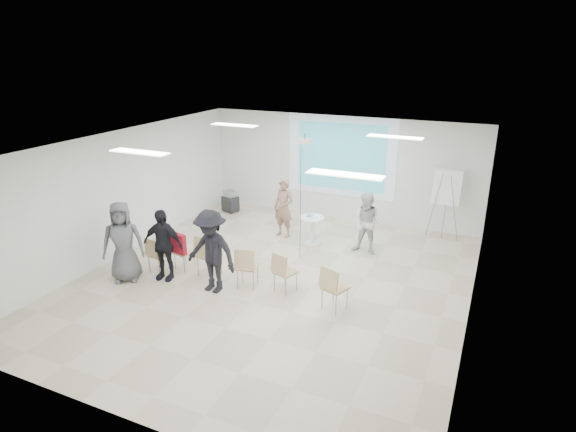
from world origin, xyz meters
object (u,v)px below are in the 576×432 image
at_px(chair_far_left, 156,253).
at_px(chair_left_inner, 206,253).
at_px(av_cart, 230,202).
at_px(player_left, 284,204).
at_px(chair_right_far, 333,285).
at_px(audience_left, 162,240).
at_px(laptop, 209,253).
at_px(player_right, 368,220).
at_px(pedestal_table, 312,229).
at_px(chair_right_inner, 283,270).
at_px(chair_left_mid, 182,250).
at_px(audience_outer, 122,237).
at_px(flipchart_easel, 447,187).
at_px(chair_center, 246,265).
at_px(audience_mid, 211,246).

height_order(chair_far_left, chair_left_inner, chair_left_inner).
xyz_separation_m(chair_far_left, av_cart, (-0.66, 4.33, -0.18)).
xyz_separation_m(player_left, chair_right_far, (2.45, -3.11, -0.36)).
bearing_deg(player_left, audience_left, -101.55).
distance_m(chair_right_far, laptop, 3.01).
height_order(player_left, chair_left_inner, player_left).
bearing_deg(player_left, player_right, 5.96).
distance_m(chair_far_left, chair_right_far, 4.13).
bearing_deg(pedestal_table, player_left, 165.39).
relative_size(pedestal_table, chair_right_inner, 0.88).
height_order(chair_left_mid, chair_right_far, chair_right_far).
height_order(chair_right_far, av_cart, chair_right_far).
xyz_separation_m(chair_far_left, audience_outer, (-0.39, -0.55, 0.51)).
relative_size(chair_right_far, audience_left, 0.50).
height_order(player_left, flipchart_easel, flipchart_easel).
bearing_deg(chair_far_left, chair_right_inner, 13.76).
xyz_separation_m(pedestal_table, chair_center, (-0.39, -2.75, 0.11)).
bearing_deg(chair_center, audience_mid, -159.80).
xyz_separation_m(pedestal_table, audience_mid, (-0.98, -3.14, 0.58)).
xyz_separation_m(chair_left_inner, audience_outer, (-1.52, -0.85, 0.43)).
xyz_separation_m(chair_right_far, audience_mid, (-2.53, -0.26, 0.47)).
height_order(chair_left_inner, chair_right_inner, chair_left_inner).
relative_size(chair_left_inner, chair_right_far, 1.06).
distance_m(chair_center, audience_outer, 2.72).
height_order(player_right, chair_left_inner, player_right).
distance_m(audience_left, audience_outer, 0.83).
relative_size(chair_center, chair_right_far, 1.00).
distance_m(pedestal_table, chair_right_far, 3.27).
height_order(chair_right_inner, audience_mid, audience_mid).
bearing_deg(chair_left_mid, chair_right_far, 8.28).
height_order(laptop, audience_mid, audience_mid).
bearing_deg(audience_outer, player_right, 5.01).
bearing_deg(audience_mid, av_cart, 121.77).
bearing_deg(chair_left_inner, laptop, 91.60).
xyz_separation_m(chair_far_left, chair_left_mid, (0.44, 0.34, -0.00)).
xyz_separation_m(pedestal_table, flipchart_easel, (2.99, 1.78, 1.00)).
xyz_separation_m(chair_right_inner, audience_outer, (-3.36, -0.87, 0.48)).
bearing_deg(flipchart_easel, player_right, -129.02).
relative_size(chair_far_left, av_cart, 1.23).
bearing_deg(audience_left, chair_right_far, -3.30).
height_order(pedestal_table, chair_far_left, chair_far_left).
xyz_separation_m(player_right, chair_far_left, (-4.00, -2.99, -0.37)).
distance_m(pedestal_table, chair_center, 2.78).
xyz_separation_m(player_right, audience_outer, (-4.38, -3.54, 0.14)).
xyz_separation_m(chair_left_inner, audience_mid, (0.47, -0.50, 0.44)).
height_order(player_right, chair_far_left, player_right).
bearing_deg(player_right, audience_outer, -137.36).
bearing_deg(audience_outer, chair_left_inner, -4.71).
bearing_deg(chair_right_inner, chair_right_far, 6.14).
height_order(audience_left, av_cart, audience_left).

